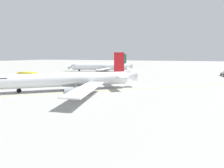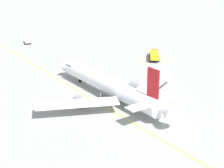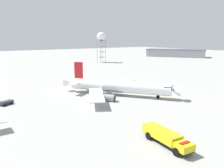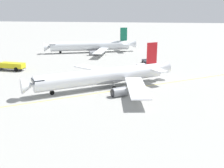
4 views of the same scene
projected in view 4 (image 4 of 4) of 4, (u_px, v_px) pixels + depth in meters
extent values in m
plane|color=#9E9E99|center=(116.00, 85.00, 70.82)|extent=(600.00, 600.00, 0.00)
cylinder|color=white|center=(102.00, 76.00, 67.68)|extent=(30.00, 22.46, 3.81)
cone|color=white|center=(28.00, 85.00, 59.86)|extent=(4.53, 4.68, 3.62)
cone|color=white|center=(162.00, 68.00, 75.53)|extent=(5.13, 4.94, 3.24)
cube|color=black|center=(38.00, 80.00, 60.58)|extent=(3.82, 4.03, 0.70)
ellipsoid|color=gray|center=(108.00, 80.00, 68.69)|extent=(11.97, 9.78, 2.10)
cube|color=red|center=(152.00, 53.00, 72.78)|extent=(2.76, 2.02, 5.74)
cube|color=white|center=(159.00, 70.00, 71.03)|extent=(5.06, 5.69, 0.20)
cube|color=white|center=(145.00, 65.00, 76.74)|extent=(5.06, 5.69, 0.20)
cube|color=white|center=(137.00, 87.00, 60.62)|extent=(6.86, 17.37, 0.28)
cube|color=white|center=(99.00, 69.00, 78.43)|extent=(16.72, 12.02, 0.28)
cylinder|color=gray|center=(119.00, 92.00, 61.80)|extent=(4.02, 3.74, 2.22)
cylinder|color=black|center=(112.00, 93.00, 61.06)|extent=(1.20, 1.64, 1.89)
cylinder|color=gray|center=(93.00, 77.00, 75.25)|extent=(4.02, 3.74, 2.22)
cylinder|color=black|center=(87.00, 78.00, 74.51)|extent=(1.20, 1.64, 1.89)
cylinder|color=#9EA0A5|center=(52.00, 89.00, 62.56)|extent=(0.20, 0.20, 1.79)
cylinder|color=black|center=(52.00, 93.00, 62.81)|extent=(1.07, 0.87, 1.10)
cylinder|color=#9EA0A5|center=(114.00, 85.00, 66.00)|extent=(0.20, 0.20, 1.79)
cylinder|color=black|center=(114.00, 88.00, 66.24)|extent=(1.07, 0.87, 1.10)
cylinder|color=#9EA0A5|center=(103.00, 79.00, 71.68)|extent=(0.20, 0.20, 1.79)
cylinder|color=black|center=(103.00, 82.00, 71.92)|extent=(1.07, 0.87, 1.10)
cylinder|color=silver|center=(90.00, 46.00, 121.31)|extent=(34.53, 15.55, 4.04)
cone|color=silver|center=(48.00, 47.00, 117.77)|extent=(4.11, 4.62, 3.84)
cone|color=silver|center=(131.00, 44.00, 124.83)|extent=(4.92, 4.57, 3.44)
cube|color=black|center=(53.00, 45.00, 117.93)|extent=(3.41, 4.04, 0.70)
ellipsoid|color=slate|center=(94.00, 48.00, 121.95)|extent=(13.16, 7.66, 2.22)
cube|color=#146B4C|center=(124.00, 34.00, 122.86)|extent=(3.10, 1.29, 5.87)
cube|color=silver|center=(125.00, 44.00, 121.11)|extent=(3.96, 5.14, 0.20)
cube|color=silver|center=(122.00, 42.00, 126.90)|extent=(3.96, 5.14, 0.20)
cube|color=silver|center=(101.00, 51.00, 112.27)|extent=(3.89, 16.89, 0.28)
cube|color=silver|center=(94.00, 44.00, 131.95)|extent=(13.56, 15.19, 0.28)
cylinder|color=gray|center=(94.00, 53.00, 114.55)|extent=(4.54, 3.41, 2.18)
cylinder|color=black|center=(89.00, 53.00, 114.16)|extent=(0.76, 1.80, 1.86)
cylinder|color=gray|center=(90.00, 48.00, 129.47)|extent=(4.54, 3.41, 2.18)
cylinder|color=black|center=(85.00, 48.00, 129.08)|extent=(0.76, 1.80, 1.86)
cylinder|color=#9EA0A5|center=(60.00, 50.00, 119.22)|extent=(0.20, 0.20, 1.67)
cylinder|color=black|center=(60.00, 52.00, 119.45)|extent=(1.14, 0.65, 1.10)
cylinder|color=#9EA0A5|center=(95.00, 50.00, 118.84)|extent=(0.20, 0.20, 1.67)
cylinder|color=black|center=(95.00, 52.00, 119.07)|extent=(1.14, 0.65, 1.10)
cylinder|color=#9EA0A5|center=(93.00, 48.00, 125.29)|extent=(0.20, 0.20, 1.67)
cylinder|color=black|center=(93.00, 50.00, 125.52)|extent=(1.14, 0.65, 1.10)
cube|color=#232326|center=(146.00, 62.00, 98.38)|extent=(2.94, 4.07, 0.20)
cube|color=#2D333D|center=(145.00, 60.00, 99.48)|extent=(2.06, 1.77, 0.70)
cube|color=black|center=(144.00, 60.00, 99.88)|extent=(1.36, 0.69, 0.39)
cube|color=#2D333D|center=(147.00, 61.00, 97.65)|extent=(2.62, 2.96, 0.60)
cylinder|color=black|center=(142.00, 62.00, 99.39)|extent=(0.52, 0.70, 0.64)
cylinder|color=black|center=(147.00, 61.00, 99.87)|extent=(0.52, 0.70, 0.64)
cylinder|color=black|center=(145.00, 63.00, 97.05)|extent=(0.52, 0.70, 0.64)
cylinder|color=black|center=(149.00, 63.00, 97.53)|extent=(0.52, 0.70, 0.64)
cube|color=#232326|center=(9.00, 68.00, 87.43)|extent=(10.83, 3.50, 0.20)
cube|color=yellow|center=(12.00, 65.00, 86.87)|extent=(8.29, 3.62, 1.60)
cylinder|color=black|center=(2.00, 67.00, 89.63)|extent=(1.42, 0.44, 1.40)
cylinder|color=black|center=(16.00, 70.00, 85.36)|extent=(1.42, 0.44, 1.40)
cylinder|color=black|center=(21.00, 68.00, 87.90)|extent=(1.42, 0.44, 1.40)
cube|color=yellow|center=(102.00, 92.00, 64.74)|extent=(109.84, 74.57, 0.01)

